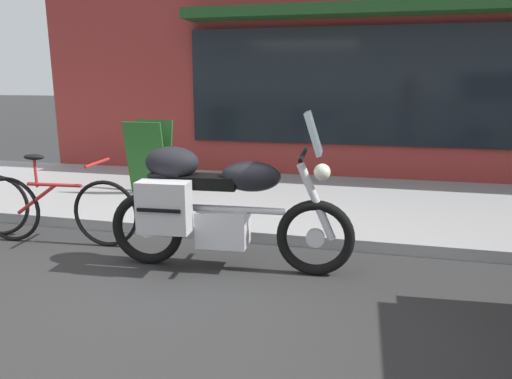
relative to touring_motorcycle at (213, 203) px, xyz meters
name	(u,v)px	position (x,y,z in m)	size (l,w,h in m)	color
ground_plane	(147,296)	(-0.35, -0.64, -0.61)	(80.00, 80.00, 0.00)	#2C2C2C
touring_motorcycle	(213,203)	(0.00, 0.00, 0.00)	(2.20, 0.76, 1.41)	black
parked_bicycle	(56,208)	(-1.79, 0.27, -0.24)	(1.76, 0.48, 0.93)	black
sandwich_board_sign	(149,157)	(-1.64, 2.11, 0.01)	(0.55, 0.42, 1.00)	#1E511E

